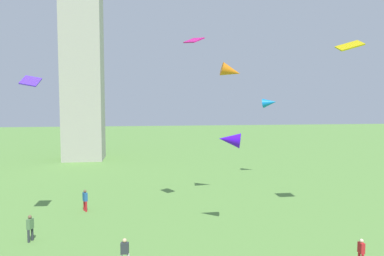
{
  "coord_description": "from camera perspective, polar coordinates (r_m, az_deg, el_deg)",
  "views": [
    {
      "loc": [
        -2.77,
        -11.46,
        9.41
      ],
      "look_at": [
        0.54,
        14.26,
        7.4
      ],
      "focal_mm": 35.47,
      "sensor_mm": 36.0,
      "label": 1
    }
  ],
  "objects": [
    {
      "name": "monument_obelisk",
      "position": [
        62.6,
        -16.33,
        17.88
      ],
      "size": [
        5.91,
        5.91,
        48.29
      ],
      "color": "#A8A399",
      "rests_on": "ground_plane"
    },
    {
      "name": "kite_flying_5",
      "position": [
        45.29,
        11.58,
        3.76
      ],
      "size": [
        2.0,
        1.77,
        1.29
      ],
      "rotation": [
        0.0,
        0.0,
        1.07
      ],
      "color": "#0D74C7"
    },
    {
      "name": "kite_flying_0",
      "position": [
        30.84,
        22.63,
        11.36
      ],
      "size": [
        1.75,
        1.42,
        0.99
      ],
      "rotation": [
        0.0,
        0.0,
        6.13
      ],
      "color": "#BFA909"
    },
    {
      "name": "person_4",
      "position": [
        22.45,
        -10.08,
        -17.77
      ],
      "size": [
        0.52,
        0.3,
        1.68
      ],
      "rotation": [
        0.0,
        0.0,
        3.03
      ],
      "color": "silver",
      "rests_on": "ground_plane"
    },
    {
      "name": "person_1",
      "position": [
        33.42,
        -15.78,
        -10.24
      ],
      "size": [
        0.47,
        0.55,
        1.83
      ],
      "rotation": [
        0.0,
        0.0,
        5.21
      ],
      "color": "red",
      "rests_on": "ground_plane"
    },
    {
      "name": "kite_flying_3",
      "position": [
        30.0,
        0.27,
        13.05
      ],
      "size": [
        1.57,
        1.75,
        0.62
      ],
      "rotation": [
        0.0,
        0.0,
        2.05
      ],
      "color": "#C21375"
    },
    {
      "name": "kite_flying_2",
      "position": [
        26.73,
        5.67,
        -1.76
      ],
      "size": [
        1.83,
        1.48,
        1.2
      ],
      "rotation": [
        0.0,
        0.0,
        4.42
      ],
      "color": "#430DE7"
    },
    {
      "name": "person_2",
      "position": [
        24.32,
        24.09,
        -16.48
      ],
      "size": [
        0.24,
        0.48,
        1.56
      ],
      "rotation": [
        0.0,
        0.0,
        4.72
      ],
      "color": "red",
      "rests_on": "ground_plane"
    },
    {
      "name": "kite_flying_4",
      "position": [
        34.0,
        5.87,
        8.49
      ],
      "size": [
        2.04,
        1.36,
        1.6
      ],
      "rotation": [
        0.0,
        0.0,
        1.49
      ],
      "color": "orange"
    },
    {
      "name": "person_5",
      "position": [
        27.89,
        -23.16,
        -13.47
      ],
      "size": [
        0.4,
        0.53,
        1.77
      ],
      "rotation": [
        0.0,
        0.0,
        4.38
      ],
      "color": "#2D3338",
      "rests_on": "ground_plane"
    },
    {
      "name": "kite_flying_1",
      "position": [
        29.31,
        -23.1,
        6.51
      ],
      "size": [
        1.18,
        1.62,
        0.89
      ],
      "rotation": [
        0.0,
        0.0,
        1.54
      ],
      "color": "#542CD5"
    }
  ]
}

